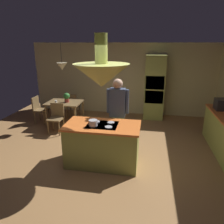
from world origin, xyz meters
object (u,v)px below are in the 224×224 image
Objects in this scene: oven_tower at (154,88)px; cooking_pot_on_cooktop at (93,123)px; chair_at_corner at (39,108)px; chair_by_back_wall at (72,104)px; potted_plant_on_table at (67,97)px; person_at_island at (117,110)px; cup_on_table at (56,102)px; dining_table at (65,105)px; kitchen_island at (103,144)px; chair_facing_island at (56,116)px.

oven_tower is 3.60m from cooking_pot_on_cooktop.
chair_at_corner is at bearing 137.72° from cooking_pot_on_cooktop.
chair_by_back_wall is at bearing -170.26° from oven_tower.
oven_tower is 2.96m from potted_plant_on_table.
person_at_island is 2.42m from cup_on_table.
potted_plant_on_table reaches higher than dining_table.
dining_table is at bearing -157.79° from oven_tower.
chair_by_back_wall is 9.67× the size of cup_on_table.
kitchen_island is 8.78× the size of cooking_pot_on_cooktop.
dining_table is 0.93m from chair_at_corner.
potted_plant_on_table is 2.61m from cooking_pot_on_cooktop.
chair_by_back_wall is (-1.92, 2.07, -0.52)m from person_at_island.
dining_table is 1.23× the size of chair_by_back_wall.
dining_table is at bearing -90.00° from chair_at_corner.
chair_facing_island is at bearing -99.24° from potted_plant_on_table.
chair_facing_island reaches higher than dining_table.
chair_facing_island and chair_at_corner have the same top height.
oven_tower is 3.30m from cup_on_table.
chair_at_corner reaches higher than dining_table.
cup_on_table is at bearing -106.92° from chair_at_corner.
chair_facing_island is 0.75m from potted_plant_on_table.
oven_tower reaches higher than person_at_island.
cooking_pot_on_cooktop is at bearing 118.03° from chair_by_back_wall.
oven_tower reaches higher than chair_by_back_wall.
oven_tower is 2.70m from person_at_island.
person_at_island is 0.91m from cooking_pot_on_cooktop.
person_at_island is (1.92, -1.40, 0.36)m from dining_table.
potted_plant_on_table is (1.01, -0.05, 0.42)m from chair_at_corner.
person_at_island is at bearing -29.37° from cup_on_table.
person_at_island is at bearing -36.24° from dining_table.
chair_by_back_wall is 4.83× the size of cooking_pot_on_cooktop.
oven_tower is 12.02× the size of cooking_pot_on_cooktop.
potted_plant_on_table is 1.67× the size of cooking_pot_on_cooktop.
chair_facing_island is at bearing 90.00° from chair_by_back_wall.
oven_tower reaches higher than chair_at_corner.
kitchen_island is at bearing -44.89° from cup_on_table.
person_at_island is at bearing -109.16° from oven_tower.
person_at_island is (-0.88, -2.55, -0.06)m from oven_tower.
chair_at_corner is at bearing 36.00° from chair_by_back_wall.
kitchen_island is 0.73× the size of oven_tower.
cup_on_table is at bearing 78.06° from chair_by_back_wall.
chair_by_back_wall is 0.84m from potted_plant_on_table.
chair_at_corner is 0.82m from cup_on_table.
dining_table is (-2.80, -1.14, -0.42)m from oven_tower.
kitchen_island is 2.64m from potted_plant_on_table.
oven_tower is 1.23× the size of person_at_island.
dining_table is 2.73m from cooking_pot_on_cooktop.
potted_plant_on_table is at bearing -156.16° from oven_tower.
kitchen_island is 1.82× the size of chair_facing_island.
potted_plant_on_table is (-1.60, 2.05, 0.47)m from kitchen_island.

